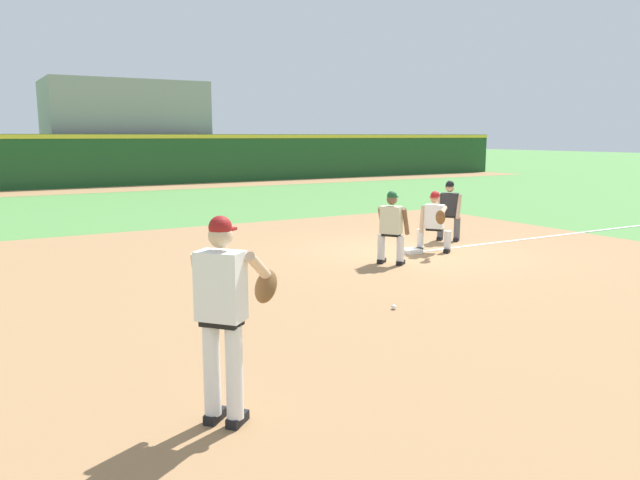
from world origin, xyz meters
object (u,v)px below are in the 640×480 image
Objects in this scene: first_base_bag at (411,251)px; umpire at (449,208)px; baseball at (394,307)px; pitcher at (225,308)px; baserunner at (391,225)px; first_baseman at (435,219)px.

umpire is (1.80, 0.82, 0.75)m from first_base_bag.
first_base_bag reaches higher than baseball.
baserunner is (5.42, 4.86, -0.27)m from pitcher.
umpire is (2.89, 1.55, 0.00)m from baserunner.
first_baseman is at bearing -142.73° from umpire.
first_base_bag is 0.28× the size of first_baseman.
first_baseman is (7.01, 5.42, -0.33)m from pitcher.
pitcher is at bearing -147.85° from baseball.
pitcher is at bearing -138.14° from baserunner.
baseball is at bearing -131.65° from first_base_bag.
first_baseman is at bearing -18.77° from first_base_bag.
baseball is at bearing 32.15° from pitcher.
baseball is 4.83m from first_baseman.
first_base_bag is 5.14× the size of baseball.
baseball is at bearing -125.98° from baserunner.
baseball is 3.38m from baserunner.
pitcher is (-3.49, -2.19, 1.02)m from baseball.
umpire reaches higher than baseball.
first_base_bag is 2.12m from umpire.
umpire reaches higher than first_base_bag.
baserunner reaches higher than first_baseman.
first_base_bag is 0.20× the size of pitcher.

